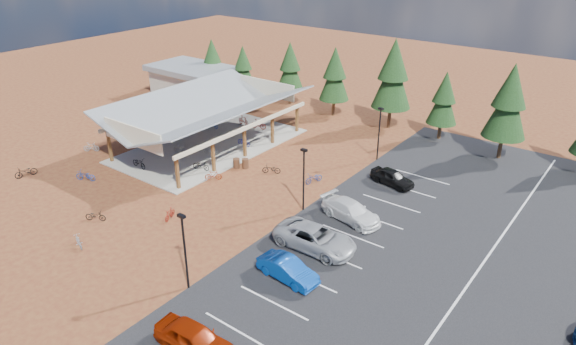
{
  "coord_description": "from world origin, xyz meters",
  "views": [
    {
      "loc": [
        24.99,
        -26.43,
        19.77
      ],
      "look_at": [
        3.11,
        2.54,
        2.47
      ],
      "focal_mm": 32.0,
      "sensor_mm": 36.0,
      "label": 1
    }
  ],
  "objects_px": {
    "car_1": "(288,269)",
    "bike_4": "(201,165)",
    "car_4": "(392,177)",
    "bike_6": "(244,142)",
    "bike_pavilion": "(208,110)",
    "bike_15": "(213,175)",
    "lamp_post_2": "(379,130)",
    "bike_11": "(170,214)",
    "bike_3": "(243,120)",
    "bike_8": "(26,172)",
    "car_0": "(194,339)",
    "bike_10": "(85,176)",
    "car_3": "(351,211)",
    "lamp_post_1": "(304,175)",
    "bike_5": "(211,150)",
    "bike_7": "(258,124)",
    "trash_bin_0": "(236,163)",
    "bike_12": "(95,216)",
    "lamp_post_0": "(185,247)",
    "trash_bin_1": "(245,164)",
    "bike_1": "(180,149)",
    "bike_0": "(139,163)",
    "outbuilding": "(193,80)",
    "bike_16": "(271,169)",
    "bike_14": "(314,178)",
    "bike_9": "(91,147)",
    "car_2": "(315,238)",
    "bike_13": "(78,241)"
  },
  "relations": [
    {
      "from": "bike_3",
      "to": "bike_8",
      "type": "xyz_separation_m",
      "value": [
        -6.68,
        -21.2,
        -0.16
      ]
    },
    {
      "from": "car_2",
      "to": "car_4",
      "type": "relative_size",
      "value": 1.48
    },
    {
      "from": "bike_1",
      "to": "outbuilding",
      "type": "bearing_deg",
      "value": 26.22
    },
    {
      "from": "bike_9",
      "to": "bike_12",
      "type": "height_order",
      "value": "bike_9"
    },
    {
      "from": "outbuilding",
      "to": "car_2",
      "type": "bearing_deg",
      "value": -31.23
    },
    {
      "from": "lamp_post_1",
      "to": "car_3",
      "type": "distance_m",
      "value": 4.42
    },
    {
      "from": "trash_bin_0",
      "to": "bike_0",
      "type": "xyz_separation_m",
      "value": [
        -6.92,
        -5.48,
        0.13
      ]
    },
    {
      "from": "bike_11",
      "to": "bike_12",
      "type": "relative_size",
      "value": 0.93
    },
    {
      "from": "bike_10",
      "to": "car_3",
      "type": "distance_m",
      "value": 23.2
    },
    {
      "from": "lamp_post_1",
      "to": "bike_5",
      "type": "xyz_separation_m",
      "value": [
        -13.29,
        3.3,
        -2.41
      ]
    },
    {
      "from": "bike_10",
      "to": "bike_8",
      "type": "bearing_deg",
      "value": -86.0
    },
    {
      "from": "car_1",
      "to": "bike_4",
      "type": "bearing_deg",
      "value": 67.98
    },
    {
      "from": "lamp_post_2",
      "to": "bike_11",
      "type": "bearing_deg",
      "value": -110.62
    },
    {
      "from": "bike_pavilion",
      "to": "lamp_post_2",
      "type": "relative_size",
      "value": 3.77
    },
    {
      "from": "trash_bin_1",
      "to": "bike_8",
      "type": "relative_size",
      "value": 0.48
    },
    {
      "from": "bike_1",
      "to": "bike_16",
      "type": "relative_size",
      "value": 0.93
    },
    {
      "from": "bike_12",
      "to": "car_1",
      "type": "height_order",
      "value": "car_1"
    },
    {
      "from": "bike_pavilion",
      "to": "car_1",
      "type": "bearing_deg",
      "value": -33.3
    },
    {
      "from": "trash_bin_1",
      "to": "bike_8",
      "type": "bearing_deg",
      "value": -137.5
    },
    {
      "from": "bike_pavilion",
      "to": "lamp_post_0",
      "type": "height_order",
      "value": "lamp_post_0"
    },
    {
      "from": "bike_9",
      "to": "outbuilding",
      "type": "bearing_deg",
      "value": -22.04
    },
    {
      "from": "lamp_post_2",
      "to": "bike_15",
      "type": "bearing_deg",
      "value": -126.84
    },
    {
      "from": "lamp_post_0",
      "to": "bike_8",
      "type": "height_order",
      "value": "lamp_post_0"
    },
    {
      "from": "bike_7",
      "to": "car_2",
      "type": "relative_size",
      "value": 0.31
    },
    {
      "from": "car_2",
      "to": "car_3",
      "type": "xyz_separation_m",
      "value": [
        -0.01,
        4.74,
        -0.09
      ]
    },
    {
      "from": "outbuilding",
      "to": "bike_0",
      "type": "relative_size",
      "value": 6.08
    },
    {
      "from": "bike_pavilion",
      "to": "bike_6",
      "type": "height_order",
      "value": "bike_pavilion"
    },
    {
      "from": "bike_16",
      "to": "bike_14",
      "type": "bearing_deg",
      "value": 71.14
    },
    {
      "from": "bike_3",
      "to": "bike_7",
      "type": "xyz_separation_m",
      "value": [
        2.09,
        0.07,
        -0.01
      ]
    },
    {
      "from": "lamp_post_1",
      "to": "bike_0",
      "type": "relative_size",
      "value": 2.84
    },
    {
      "from": "trash_bin_1",
      "to": "bike_15",
      "type": "bearing_deg",
      "value": -99.64
    },
    {
      "from": "bike_0",
      "to": "bike_10",
      "type": "distance_m",
      "value": 4.69
    },
    {
      "from": "bike_0",
      "to": "car_3",
      "type": "xyz_separation_m",
      "value": [
        20.04,
        3.7,
        0.18
      ]
    },
    {
      "from": "bike_11",
      "to": "bike_16",
      "type": "distance_m",
      "value": 10.87
    },
    {
      "from": "bike_12",
      "to": "bike_15",
      "type": "relative_size",
      "value": 1.08
    },
    {
      "from": "trash_bin_1",
      "to": "lamp_post_2",
      "type": "bearing_deg",
      "value": 45.62
    },
    {
      "from": "bike_10",
      "to": "trash_bin_0",
      "type": "bearing_deg",
      "value": 113.44
    },
    {
      "from": "bike_15",
      "to": "car_3",
      "type": "distance_m",
      "value": 13.08
    },
    {
      "from": "bike_1",
      "to": "bike_6",
      "type": "bearing_deg",
      "value": -51.95
    },
    {
      "from": "lamp_post_1",
      "to": "bike_5",
      "type": "height_order",
      "value": "lamp_post_1"
    },
    {
      "from": "bike_13",
      "to": "car_1",
      "type": "height_order",
      "value": "car_1"
    },
    {
      "from": "bike_7",
      "to": "car_1",
      "type": "bearing_deg",
      "value": -150.42
    },
    {
      "from": "outbuilding",
      "to": "bike_15",
      "type": "relative_size",
      "value": 7.51
    },
    {
      "from": "bike_9",
      "to": "car_3",
      "type": "distance_m",
      "value": 27.34
    },
    {
      "from": "car_0",
      "to": "bike_10",
      "type": "bearing_deg",
      "value": 65.28
    },
    {
      "from": "bike_15",
      "to": "car_1",
      "type": "xyz_separation_m",
      "value": [
        13.58,
        -7.26,
        0.29
      ]
    },
    {
      "from": "lamp_post_1",
      "to": "bike_8",
      "type": "relative_size",
      "value": 2.72
    },
    {
      "from": "car_4",
      "to": "bike_6",
      "type": "bearing_deg",
      "value": 105.28
    },
    {
      "from": "bike_pavilion",
      "to": "bike_15",
      "type": "relative_size",
      "value": 13.24
    },
    {
      "from": "bike_6",
      "to": "car_4",
      "type": "distance_m",
      "value": 15.76
    }
  ]
}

